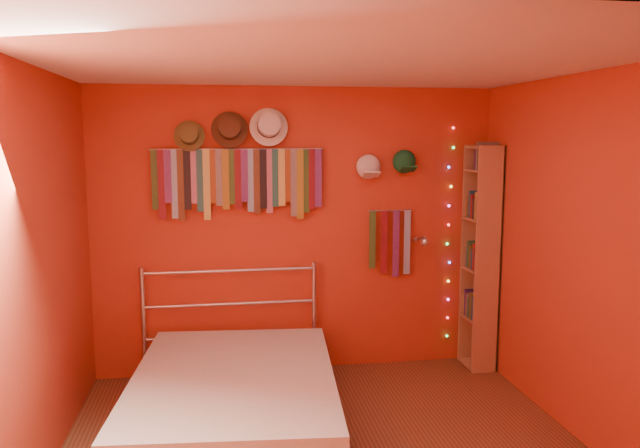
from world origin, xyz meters
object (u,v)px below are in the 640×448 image
bookshelf (485,256)px  bed (234,400)px  reading_lamp (423,241)px  tie_rack (238,179)px

bookshelf → bed: (-2.25, -0.91, -0.79)m
bed → reading_lamp: bearing=33.1°
tie_rack → reading_lamp: tie_rack is taller
tie_rack → reading_lamp: size_ratio=4.71×
tie_rack → reading_lamp: (1.58, -0.17, -0.55)m
bookshelf → reading_lamp: bearing=-178.2°
reading_lamp → tie_rack: bearing=173.8°
bookshelf → bed: bearing=-157.9°
bookshelf → bed: 2.55m
bed → tie_rack: bearing=90.1°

